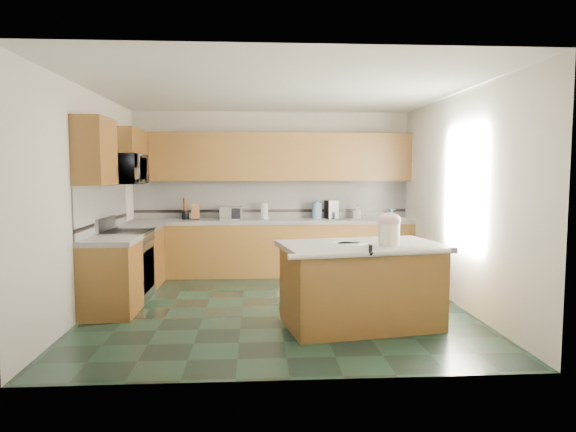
{
  "coord_description": "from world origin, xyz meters",
  "views": [
    {
      "loc": [
        -0.28,
        -6.36,
        1.71
      ],
      "look_at": [
        0.15,
        0.35,
        1.12
      ],
      "focal_mm": 32.0,
      "sensor_mm": 36.0,
      "label": 1
    }
  ],
  "objects": [
    {
      "name": "left_base_cab_rear",
      "position": [
        -2.0,
        1.29,
        0.43
      ],
      "size": [
        0.6,
        0.82,
        0.86
      ],
      "primitive_type": "cube",
      "color": "#482A0E",
      "rests_on": "ground"
    },
    {
      "name": "left_accent_band",
      "position": [
        -2.28,
        0.55,
        1.04
      ],
      "size": [
        0.01,
        2.3,
        0.05
      ],
      "primitive_type": "cube",
      "color": "black",
      "rests_on": "wall_left"
    },
    {
      "name": "utensil_bundle",
      "position": [
        -1.42,
        2.08,
        1.17
      ],
      "size": [
        0.07,
        0.07,
        0.21
      ],
      "primitive_type": "cylinder",
      "color": "#472814",
      "rests_on": "utensil_crock"
    },
    {
      "name": "microwave",
      "position": [
        -2.0,
        0.5,
        1.73
      ],
      "size": [
        0.5,
        0.73,
        0.41
      ],
      "primitive_type": "imported",
      "rotation": [
        0.0,
        0.0,
        1.57
      ],
      "color": "#B7B7BC",
      "rests_on": "wall_left"
    },
    {
      "name": "clamp_handle",
      "position": [
        0.86,
        -1.42,
        0.91
      ],
      "size": [
        0.02,
        0.08,
        0.02
      ],
      "primitive_type": "cylinder",
      "rotation": [
        1.57,
        0.0,
        0.0
      ],
      "color": "black",
      "rests_on": "island_top"
    },
    {
      "name": "island_top",
      "position": [
        0.88,
        -0.86,
        0.89
      ],
      "size": [
        1.87,
        1.31,
        0.06
      ],
      "primitive_type": "cube",
      "rotation": [
        0.0,
        0.0,
        0.17
      ],
      "color": "white",
      "rests_on": "island_base"
    },
    {
      "name": "paper_towel",
      "position": [
        -0.13,
        2.1,
        1.05
      ],
      "size": [
        0.11,
        0.11,
        0.26
      ],
      "primitive_type": "cylinder",
      "color": "white",
      "rests_on": "back_countertop"
    },
    {
      "name": "left_upper_cab_rear",
      "position": [
        -2.13,
        1.42,
        1.94
      ],
      "size": [
        0.33,
        1.09,
        0.78
      ],
      "primitive_type": "cube",
      "color": "#482A0E",
      "rests_on": "wall_left"
    },
    {
      "name": "toaster_oven",
      "position": [
        -0.68,
        2.05,
        1.03
      ],
      "size": [
        0.38,
        0.28,
        0.21
      ],
      "primitive_type": "cube",
      "rotation": [
        0.0,
        0.0,
        0.08
      ],
      "color": "#B7B7BC",
      "rests_on": "back_countertop"
    },
    {
      "name": "back_countertop",
      "position": [
        0.0,
        2.0,
        0.89
      ],
      "size": [
        4.6,
        0.64,
        0.06
      ],
      "primitive_type": "cube",
      "color": "white",
      "rests_on": "back_base_cab"
    },
    {
      "name": "soap_bottle_back",
      "position": [
        1.41,
        2.05,
        1.02
      ],
      "size": [
        0.13,
        0.13,
        0.2
      ],
      "primitive_type": "imported",
      "rotation": [
        0.0,
        0.0,
        0.72
      ],
      "color": "white",
      "rests_on": "back_countertop"
    },
    {
      "name": "treat_jar_knob_end_r",
      "position": [
        1.18,
        -1.02,
        1.25
      ],
      "size": [
        0.04,
        0.04,
        0.04
      ],
      "primitive_type": "sphere",
      "color": "tan",
      "rests_on": "treat_jar_lid"
    },
    {
      "name": "paper_towel_base",
      "position": [
        -0.13,
        2.1,
        0.93
      ],
      "size": [
        0.17,
        0.17,
        0.01
      ],
      "primitive_type": "cylinder",
      "color": "#B7B7BC",
      "rests_on": "back_countertop"
    },
    {
      "name": "wall_left",
      "position": [
        -2.32,
        0.0,
        1.35
      ],
      "size": [
        0.04,
        4.6,
        2.7
      ],
      "primitive_type": "cube",
      "color": "white",
      "rests_on": "ground"
    },
    {
      "name": "wall_right",
      "position": [
        2.32,
        0.0,
        1.35
      ],
      "size": [
        0.04,
        4.6,
        2.7
      ],
      "primitive_type": "cube",
      "color": "white",
      "rests_on": "ground"
    },
    {
      "name": "coffee_maker",
      "position": [
        0.99,
        2.08,
        1.07
      ],
      "size": [
        0.23,
        0.24,
        0.31
      ],
      "primitive_type": "cube",
      "rotation": [
        0.0,
        0.0,
        0.27
      ],
      "color": "black",
      "rests_on": "back_countertop"
    },
    {
      "name": "wall_back",
      "position": [
        0.0,
        2.32,
        1.35
      ],
      "size": [
        4.6,
        0.04,
        2.7
      ],
      "primitive_type": "cube",
      "color": "white",
      "rests_on": "ground"
    },
    {
      "name": "range_handle",
      "position": [
        -1.68,
        0.5,
        0.78
      ],
      "size": [
        0.02,
        0.66,
        0.02
      ],
      "primitive_type": "cylinder",
      "rotation": [
        1.57,
        0.0,
        0.0
      ],
      "color": "#B7B7BC",
      "rests_on": "range_body"
    },
    {
      "name": "range_oven_door",
      "position": [
        -1.71,
        0.5,
        0.4
      ],
      "size": [
        0.02,
        0.68,
        0.55
      ],
      "primitive_type": "cube",
      "color": "black",
      "rests_on": "range_body"
    },
    {
      "name": "water_jug_neck",
      "position": [
        0.74,
        2.06,
        1.21
      ],
      "size": [
        0.08,
        0.08,
        0.04
      ],
      "primitive_type": "cylinder",
      "color": "#648AB7",
      "rests_on": "water_jug"
    },
    {
      "name": "left_base_cab_front",
      "position": [
        -2.0,
        -0.24,
        0.43
      ],
      "size": [
        0.6,
        0.72,
        0.86
      ],
      "primitive_type": "cube",
      "color": "#482A0E",
      "rests_on": "ground"
    },
    {
      "name": "treat_jar_knob_end_l",
      "position": [
        1.1,
        -1.02,
        1.25
      ],
      "size": [
        0.04,
        0.04,
        0.04
      ],
      "primitive_type": "sphere",
      "color": "tan",
      "rests_on": "treat_jar_lid"
    },
    {
      "name": "paper_sheet_b",
      "position": [
        0.78,
        -0.87,
        0.92
      ],
      "size": [
        0.39,
        0.37,
        0.0
      ],
      "primitive_type": "cube",
      "rotation": [
        0.0,
        0.0,
        -0.62
      ],
      "color": "white",
      "rests_on": "island_top"
    },
    {
      "name": "treat_jar",
      "position": [
        1.14,
        -1.02,
        1.04
      ],
      "size": [
        0.28,
        0.28,
        0.24
      ],
      "primitive_type": "cylinder",
      "rotation": [
        0.0,
        0.0,
        0.28
      ],
      "color": "beige",
      "rests_on": "island_top"
    },
    {
      "name": "soap_back_cap",
      "position": [
        1.41,
        2.05,
        1.14
      ],
      "size": [
        0.02,
        0.02,
        0.03
      ],
      "primitive_type": "cylinder",
      "color": "red",
      "rests_on": "soap_bottle_back"
    },
    {
      "name": "range_backguard",
      "position": [
        -2.26,
        0.5,
        1.02
      ],
      "size": [
        0.06,
        0.76,
        0.18
      ],
      "primitive_type": "cube",
      "color": "#B7B7BC",
      "rests_on": "range_body"
    },
    {
      "name": "paper_sheet_a",
      "position": [
        0.73,
        -0.79,
        0.92
      ],
      "size": [
        0.27,
        0.21,
        0.0
      ],
      "primitive_type": "cube",
      "rotation": [
        0.0,
        0.0,
        -0.02
      ],
      "color": "white",
      "rests_on": "island_top"
    },
    {
      "name": "utensil_crock",
      "position": [
        -1.42,
        2.08,
        0.99
      ],
      "size": [
        0.12,
        0.12,
        0.15
      ],
      "primitive_type": "cylinder",
      "color": "black",
      "rests_on": "back_countertop"
    },
    {
      "name": "island_bullnose",
      "position": [
        0.88,
        -1.38,
        0.89
      ],
      "size": [
        1.71,
        0.35,
        0.06
      ],
      "primitive_type": "cylinder",
      "rotation": [
        0.0,
        1.57,
        0.17
      ],
      "color": "white",
      "rests_on": "island_base"
    },
    {
      "name": "ceiling",
      "position": [
        0.0,
        0.0,
        2.7
      ],
      "size": [
        4.6,
        4.6,
        0.0
      ],
      "primitive_type": "plane",
      "color": "white",
      "rests_on": "ground"
    },
    {
      "name": "left_counter_front",
      "position": [
        -2.0,
        -0.24,
        0.89
      ],
      "size": [
        0.64,
        0.72,
        0.06
      ],
      "primitive_type": "cube",
      "color": "white",
      "rests_on": "left_base_cab_front"
    },
    {
      "name": "toaster_oven_door",
      "position": [
        -0.68,
        1.93,
        1.03
      ],
      "size": [
        0.32,
        0.01,
        0.17
      ],
      "primitive_type": "cube",
      "color": "black",
      "rests_on": "toaster_oven"
    },
    {
      "name": "knife_block",
      "position": [
        -1.26,
        2.05,
        1.04
      ],
      "size": [
        0.15,
        0.2,
        0.26
      ],
      "primitive_type": "cube",
      "rotation": [
        -0.31,
        0.0,
        0.13
      ],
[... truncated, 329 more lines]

